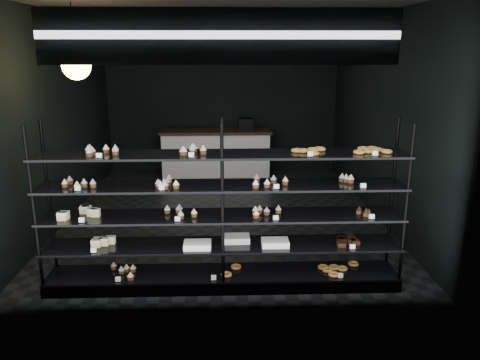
{
  "coord_description": "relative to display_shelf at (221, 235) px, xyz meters",
  "views": [
    {
      "loc": [
        0.03,
        -7.35,
        2.64
      ],
      "look_at": [
        0.22,
        -1.9,
        1.11
      ],
      "focal_mm": 35.0,
      "sensor_mm": 36.0,
      "label": 1
    }
  ],
  "objects": [
    {
      "name": "service_counter",
      "position": [
        -0.12,
        4.95,
        -0.13
      ],
      "size": [
        2.35,
        0.65,
        1.23
      ],
      "color": "silver",
      "rests_on": "room"
    },
    {
      "name": "pendant_lamp",
      "position": [
        -1.73,
        0.98,
        1.82
      ],
      "size": [
        0.35,
        0.35,
        0.9
      ],
      "color": "black",
      "rests_on": "room"
    },
    {
      "name": "display_shelf",
      "position": [
        0.0,
        0.0,
        0.0
      ],
      "size": [
        4.0,
        0.5,
        1.91
      ],
      "color": "black",
      "rests_on": "room"
    },
    {
      "name": "room",
      "position": [
        0.02,
        2.45,
        0.97
      ],
      "size": [
        5.01,
        6.01,
        3.2
      ],
      "color": "black",
      "rests_on": "ground"
    },
    {
      "name": "signage",
      "position": [
        0.02,
        -0.48,
        2.12
      ],
      "size": [
        3.3,
        0.05,
        0.5
      ],
      "color": "#100C3F",
      "rests_on": "room"
    }
  ]
}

